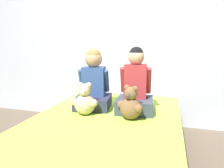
{
  "coord_description": "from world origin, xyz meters",
  "views": [
    {
      "loc": [
        0.54,
        -1.67,
        1.09
      ],
      "look_at": [
        0.0,
        0.2,
        0.7
      ],
      "focal_mm": 32.0,
      "sensor_mm": 36.0,
      "label": 1
    }
  ],
  "objects_px": {
    "bed": "(106,139)",
    "teddy_bear_held_by_left_child": "(85,101)",
    "child_on_right": "(135,87)",
    "teddy_bear_held_by_right_child": "(131,105)",
    "child_on_left": "(94,84)"
  },
  "relations": [
    {
      "from": "bed",
      "to": "teddy_bear_held_by_left_child",
      "type": "relative_size",
      "value": 5.97
    },
    {
      "from": "child_on_right",
      "to": "teddy_bear_held_by_left_child",
      "type": "relative_size",
      "value": 2.05
    },
    {
      "from": "teddy_bear_held_by_right_child",
      "to": "bed",
      "type": "bearing_deg",
      "value": -149.41
    },
    {
      "from": "bed",
      "to": "teddy_bear_held_by_left_child",
      "type": "height_order",
      "value": "teddy_bear_held_by_left_child"
    },
    {
      "from": "child_on_left",
      "to": "child_on_right",
      "type": "relative_size",
      "value": 0.97
    },
    {
      "from": "child_on_right",
      "to": "teddy_bear_held_by_right_child",
      "type": "xyz_separation_m",
      "value": [
        0.0,
        -0.25,
        -0.12
      ]
    },
    {
      "from": "bed",
      "to": "child_on_left",
      "type": "relative_size",
      "value": 3.01
    },
    {
      "from": "bed",
      "to": "child_on_left",
      "type": "distance_m",
      "value": 0.59
    },
    {
      "from": "bed",
      "to": "teddy_bear_held_by_right_child",
      "type": "xyz_separation_m",
      "value": [
        0.22,
        0.03,
        0.34
      ]
    },
    {
      "from": "bed",
      "to": "child_on_right",
      "type": "xyz_separation_m",
      "value": [
        0.22,
        0.28,
        0.46
      ]
    },
    {
      "from": "teddy_bear_held_by_left_child",
      "to": "child_on_left",
      "type": "bearing_deg",
      "value": 86.81
    },
    {
      "from": "child_on_right",
      "to": "child_on_left",
      "type": "bearing_deg",
      "value": 174.78
    },
    {
      "from": "bed",
      "to": "teddy_bear_held_by_left_child",
      "type": "distance_m",
      "value": 0.41
    },
    {
      "from": "child_on_left",
      "to": "teddy_bear_held_by_left_child",
      "type": "height_order",
      "value": "child_on_left"
    },
    {
      "from": "child_on_left",
      "to": "teddy_bear_held_by_right_child",
      "type": "bearing_deg",
      "value": -37.48
    }
  ]
}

